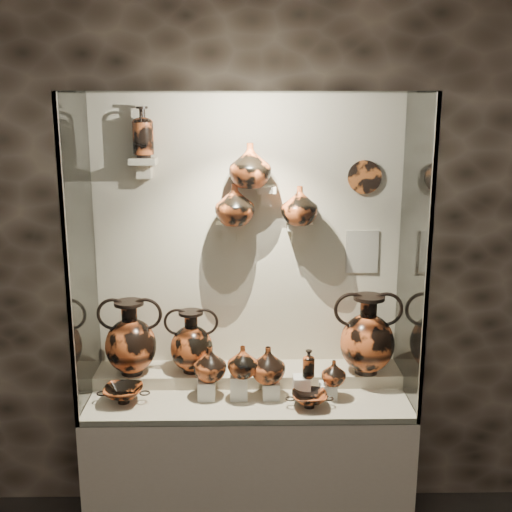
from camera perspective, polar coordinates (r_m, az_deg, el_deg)
The scene contains 36 objects.
wall_back at distance 3.57m, azimuth -0.74°, elevation 1.35°, with size 5.00×0.02×3.20m, color black.
plinth at distance 3.72m, azimuth -0.66°, elevation -18.11°, with size 1.70×0.60×0.80m, color beige.
front_tier at distance 3.52m, azimuth -0.68°, elevation -12.35°, with size 1.68×0.58×0.03m, color #B9AA90.
rear_tier at distance 3.67m, azimuth -0.70°, elevation -10.67°, with size 1.70×0.25×0.10m, color #B9AA90.
back_panel at distance 3.57m, azimuth -0.74°, elevation 1.34°, with size 1.70×0.03×1.60m, color beige.
glass_front at distance 2.97m, azimuth -0.69°, elevation -1.15°, with size 1.70×0.01×1.60m, color white.
glass_left at distance 3.36m, azimuth -15.29°, elevation 0.10°, with size 0.01×0.60×1.60m, color white.
glass_right at distance 3.37m, azimuth 13.83°, elevation 0.22°, with size 0.01×0.60×1.60m, color white.
glass_top at distance 3.17m, azimuth -0.76°, elevation 14.31°, with size 1.70×0.60×0.01m, color white.
frame_post_left at distance 3.09m, azimuth -16.47°, elevation -1.14°, with size 0.02×0.02×1.60m, color gray.
frame_post_right at distance 3.10m, azimuth 15.05°, elevation -1.01°, with size 0.02×0.02×1.60m, color gray.
pedestal_a at distance 3.46m, azimuth -4.40°, elevation -11.74°, with size 0.09×0.09×0.10m, color white.
pedestal_b at distance 3.44m, azimuth -1.53°, elevation -11.52°, with size 0.09×0.09×0.13m, color white.
pedestal_c at distance 3.45m, azimuth 1.36°, elevation -11.80°, with size 0.09×0.09×0.09m, color white.
pedestal_d at distance 3.46m, azimuth 4.06°, elevation -11.53°, with size 0.09×0.09×0.12m, color white.
pedestal_e at distance 3.48m, azimuth 6.40°, elevation -11.77°, with size 0.09×0.09×0.08m, color white.
bracket_ul at distance 3.46m, azimuth -9.99°, elevation 8.31°, with size 0.14×0.12×0.04m, color beige.
bracket_ca at distance 3.47m, azimuth -2.39°, elevation 2.68°, with size 0.14×0.12×0.04m, color beige.
bracket_cb at distance 3.44m, azimuth 0.92°, elevation 5.97°, with size 0.10×0.12×0.04m, color beige.
bracket_cc at distance 3.48m, azimuth 3.87°, elevation 2.70°, with size 0.14×0.12×0.04m, color beige.
amphora_left at distance 3.57m, azimuth -11.09°, elevation -7.10°, with size 0.33×0.33×0.42m, color #B84F23, non-canonical shape.
amphora_mid at distance 3.56m, azimuth -5.75°, elevation -7.55°, with size 0.28×0.28×0.35m, color #B84D20, non-canonical shape.
amphora_right at distance 3.57m, azimuth 9.88°, elevation -6.85°, with size 0.36×0.36×0.45m, color #B84F23, non-canonical shape.
jug_a at distance 3.41m, azimuth -4.12°, elevation -9.48°, with size 0.18×0.18×0.18m, color #B84F23.
jug_b at distance 3.37m, azimuth -1.18°, elevation -9.34°, with size 0.16×0.16×0.17m, color #B84D20.
jug_c at distance 3.40m, azimuth 1.07°, elevation -9.59°, with size 0.18×0.18×0.19m, color #B84F23.
jug_e at distance 3.43m, azimuth 6.92°, elevation -10.25°, with size 0.13×0.13×0.13m, color #B84F23.
lekythos_small at distance 3.39m, azimuth 4.70°, elevation -9.38°, with size 0.08×0.08×0.17m, color #B84D20, non-canonical shape.
kylix_left at distance 3.47m, azimuth -11.70°, elevation -11.84°, with size 0.26×0.22×0.10m, color #B84D20, non-canonical shape.
kylix_right at distance 3.37m, azimuth 4.77°, elevation -12.50°, with size 0.23×0.20×0.09m, color #B84F23, non-canonical shape.
lekythos_tall at distance 3.44m, azimuth -10.03°, elevation 11.07°, with size 0.12×0.12×0.30m, color #B84F23, non-canonical shape.
ovoid_vase_a at distance 3.40m, azimuth -1.90°, elevation 4.62°, with size 0.21×0.21×0.22m, color #B84D20.
ovoid_vase_b at distance 3.36m, azimuth -0.53°, elevation 8.07°, with size 0.22×0.22×0.23m, color #B84D20.
ovoid_vase_c at distance 3.42m, azimuth 3.89°, elevation 4.52°, with size 0.20×0.20×0.21m, color #B84D20.
wall_plate at distance 3.54m, azimuth 9.62°, elevation 6.93°, with size 0.18×0.18×0.02m, color #B55723.
info_placard at distance 3.62m, azimuth 9.40°, elevation 0.38°, with size 0.18×0.01×0.24m, color beige.
Camera 1 is at (-0.01, -0.99, 2.35)m, focal length 45.00 mm.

